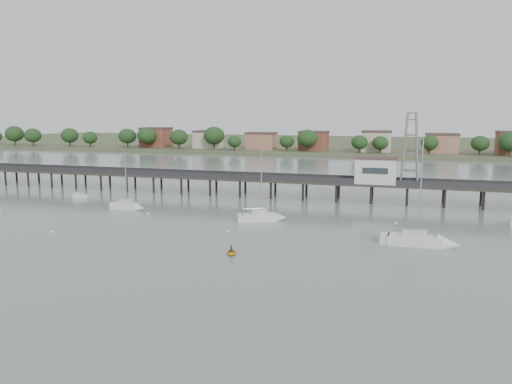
# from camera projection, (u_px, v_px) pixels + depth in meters

# --- Properties ---
(ground_plane) EXTENTS (500.00, 500.00, 0.00)m
(ground_plane) POSITION_uv_depth(u_px,v_px,m) (95.00, 287.00, 52.45)
(ground_plane) COLOR slate
(ground_plane) RESTS_ON ground
(pier) EXTENTS (150.00, 5.00, 5.50)m
(pier) POSITION_uv_depth(u_px,v_px,m) (258.00, 179.00, 108.58)
(pier) COLOR #2D2823
(pier) RESTS_ON ground
(pier_building) EXTENTS (8.40, 5.40, 5.30)m
(pier_building) POSITION_uv_depth(u_px,v_px,m) (376.00, 170.00, 101.00)
(pier_building) COLOR silver
(pier_building) RESTS_ON ground
(lattice_tower) EXTENTS (3.20, 3.20, 15.50)m
(lattice_tower) POSITION_uv_depth(u_px,v_px,m) (410.00, 149.00, 98.45)
(lattice_tower) COLOR slate
(lattice_tower) RESTS_ON ground
(sailboat_d) EXTENTS (9.72, 3.26, 15.71)m
(sailboat_d) POSITION_uv_depth(u_px,v_px,m) (427.00, 242.00, 68.54)
(sailboat_d) COLOR silver
(sailboat_d) RESTS_ON ground
(sailboat_b) EXTENTS (6.36, 1.92, 10.67)m
(sailboat_b) POSITION_uv_depth(u_px,v_px,m) (129.00, 206.00, 94.18)
(sailboat_b) COLOR silver
(sailboat_b) RESTS_ON ground
(sailboat_c) EXTENTS (7.85, 5.36, 12.69)m
(sailboat_c) POSITION_uv_depth(u_px,v_px,m) (266.00, 217.00, 84.56)
(sailboat_c) COLOR silver
(sailboat_c) RESTS_ON ground
(white_tender) EXTENTS (3.54, 1.91, 1.31)m
(white_tender) POSITION_uv_depth(u_px,v_px,m) (80.00, 196.00, 107.36)
(white_tender) COLOR silver
(white_tender) RESTS_ON ground
(yellow_dinghy) EXTENTS (1.87, 1.08, 2.52)m
(yellow_dinghy) POSITION_uv_depth(u_px,v_px,m) (231.00, 254.00, 64.71)
(yellow_dinghy) COLOR gold
(yellow_dinghy) RESTS_ON ground
(dinghy_occupant) EXTENTS (0.64, 1.05, 0.24)m
(dinghy_occupant) POSITION_uv_depth(u_px,v_px,m) (231.00, 254.00, 64.71)
(dinghy_occupant) COLOR black
(dinghy_occupant) RESTS_ON ground
(mooring_buoys) EXTENTS (92.16, 22.29, 0.39)m
(mooring_buoys) POSITION_uv_depth(u_px,v_px,m) (197.00, 223.00, 82.66)
(mooring_buoys) COLOR #FAFAC3
(mooring_buoys) RESTS_ON ground
(far_shore) EXTENTS (500.00, 170.00, 10.40)m
(far_shore) POSITION_uv_depth(u_px,v_px,m) (350.00, 144.00, 278.70)
(far_shore) COLOR #475133
(far_shore) RESTS_ON ground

